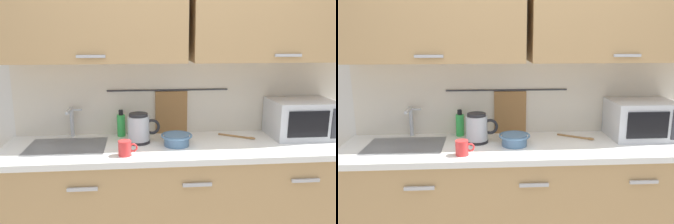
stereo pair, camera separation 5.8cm
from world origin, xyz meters
TOP-DOWN VIEW (x-y plane):
  - counter_unit at (-0.01, 0.30)m, footprint 2.53×0.64m
  - back_wall_assembly at (-0.00, 0.53)m, footprint 3.70×0.41m
  - sink_faucet at (-0.83, 0.53)m, footprint 0.09×0.17m
  - microwave at (0.84, 0.41)m, footprint 0.46×0.35m
  - electric_kettle at (-0.34, 0.36)m, footprint 0.23×0.16m
  - dish_soap_bottle at (-0.48, 0.53)m, footprint 0.06×0.06m
  - mug_near_sink at (-0.43, 0.11)m, footprint 0.12×0.08m
  - mixing_bowl at (-0.09, 0.28)m, footprint 0.21×0.21m
  - wooden_spoon at (0.39, 0.41)m, footprint 0.25×0.17m

SIDE VIEW (x-z plane):
  - counter_unit at x=-0.01m, z-range 0.01..0.91m
  - wooden_spoon at x=0.39m, z-range 0.90..0.91m
  - mixing_bowl at x=-0.09m, z-range 0.91..0.98m
  - mug_near_sink at x=-0.43m, z-range 0.90..1.00m
  - dish_soap_bottle at x=-0.48m, z-range 0.89..1.08m
  - electric_kettle at x=-0.34m, z-range 0.90..1.11m
  - microwave at x=0.84m, z-range 0.90..1.17m
  - sink_faucet at x=-0.83m, z-range 0.93..1.15m
  - back_wall_assembly at x=0.00m, z-range 0.27..2.77m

